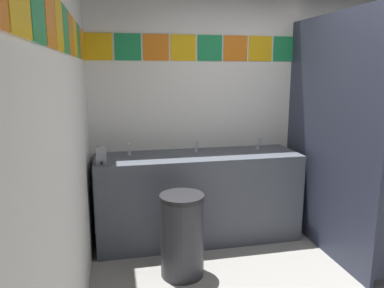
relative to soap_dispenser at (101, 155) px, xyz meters
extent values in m
cube|color=white|center=(1.82, 0.52, 0.45)|extent=(3.90, 0.08, 2.85)
cube|color=yellow|center=(0.01, 0.48, 0.97)|extent=(0.26, 0.01, 0.26)
cube|color=#1E8C4C|center=(0.29, 0.48, 0.97)|extent=(0.26, 0.01, 0.26)
cube|color=orange|center=(0.57, 0.48, 0.97)|extent=(0.26, 0.01, 0.26)
cube|color=yellow|center=(0.84, 0.48, 0.97)|extent=(0.26, 0.01, 0.26)
cube|color=#1E8C4C|center=(1.12, 0.48, 0.97)|extent=(0.26, 0.01, 0.26)
cube|color=orange|center=(1.40, 0.48, 0.97)|extent=(0.26, 0.01, 0.26)
cube|color=yellow|center=(1.68, 0.48, 0.97)|extent=(0.26, 0.01, 0.26)
cube|color=#1E8C4C|center=(1.96, 0.48, 0.97)|extent=(0.26, 0.01, 0.26)
cube|color=orange|center=(2.24, 0.48, 0.97)|extent=(0.26, 0.01, 0.26)
cube|color=yellow|center=(2.52, 0.48, 0.97)|extent=(0.26, 0.01, 0.26)
cube|color=#1E8C4C|center=(2.79, 0.48, 0.97)|extent=(0.26, 0.01, 0.26)
cube|color=orange|center=(3.07, 0.48, 0.97)|extent=(0.26, 0.01, 0.26)
cube|color=white|center=(-0.17, -1.31, 0.45)|extent=(0.08, 3.59, 2.85)
cube|color=#1E8C4C|center=(-0.12, -1.86, 0.97)|extent=(0.01, 0.26, 0.26)
cube|color=orange|center=(-0.12, -1.59, 0.97)|extent=(0.01, 0.26, 0.26)
cube|color=yellow|center=(-0.12, -1.31, 0.97)|extent=(0.01, 0.26, 0.26)
cube|color=#1E8C4C|center=(-0.12, -1.04, 0.97)|extent=(0.01, 0.26, 0.26)
cube|color=orange|center=(-0.12, -0.76, 0.97)|extent=(0.01, 0.26, 0.26)
cube|color=yellow|center=(-0.12, -0.48, 0.97)|extent=(0.01, 0.26, 0.26)
cube|color=#1E8C4C|center=(-0.12, -0.21, 0.97)|extent=(0.01, 0.26, 0.26)
cube|color=orange|center=(-0.12, 0.07, 0.97)|extent=(0.01, 0.26, 0.26)
cube|color=yellow|center=(-0.12, 0.34, 0.97)|extent=(0.01, 0.26, 0.26)
cube|color=#4C515B|center=(0.94, 0.18, -0.53)|extent=(2.03, 0.60, 0.89)
cube|color=#4C515B|center=(0.94, 0.47, -0.12)|extent=(2.03, 0.03, 0.08)
cylinder|color=#F2E5C9|center=(0.26, 0.15, -0.13)|extent=(0.34, 0.34, 0.10)
cylinder|color=#F2E5C9|center=(0.94, 0.15, -0.13)|extent=(0.34, 0.34, 0.10)
cylinder|color=#F2E5C9|center=(1.61, 0.15, -0.13)|extent=(0.34, 0.34, 0.10)
cylinder|color=silver|center=(0.26, 0.29, -0.05)|extent=(0.04, 0.04, 0.05)
cylinder|color=silver|center=(0.26, 0.24, 0.02)|extent=(0.02, 0.06, 0.09)
cylinder|color=silver|center=(0.94, 0.29, -0.05)|extent=(0.04, 0.04, 0.05)
cylinder|color=silver|center=(0.94, 0.24, 0.02)|extent=(0.02, 0.06, 0.09)
cylinder|color=silver|center=(1.61, 0.29, -0.05)|extent=(0.04, 0.04, 0.05)
cylinder|color=silver|center=(1.61, 0.24, 0.02)|extent=(0.02, 0.06, 0.09)
cube|color=gray|center=(0.00, 0.00, 0.00)|extent=(0.09, 0.07, 0.16)
cylinder|color=black|center=(0.00, -0.04, -0.06)|extent=(0.02, 0.02, 0.03)
cube|color=#33384C|center=(2.07, -0.28, 0.14)|extent=(0.04, 1.52, 2.22)
cylinder|color=white|center=(2.61, 0.02, -0.77)|extent=(0.38, 0.38, 0.40)
torus|color=white|center=(2.61, 0.02, -0.56)|extent=(0.39, 0.39, 0.05)
cube|color=white|center=(2.61, 0.23, -0.40)|extent=(0.34, 0.17, 0.34)
cylinder|color=#333338|center=(0.64, -0.48, -0.63)|extent=(0.37, 0.37, 0.67)
cylinder|color=#262628|center=(0.64, -0.48, -0.28)|extent=(0.37, 0.37, 0.04)
camera|label=1|loc=(0.12, -3.30, 0.75)|focal=34.30mm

